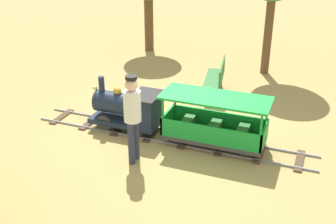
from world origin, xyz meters
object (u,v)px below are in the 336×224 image
object	(u,v)px
park_bench	(216,79)
locomotive	(129,109)
passenger_car	(214,126)
conductor_person	(132,112)

from	to	relation	value
park_bench	locomotive	bearing A→B (deg)	154.41
passenger_car	conductor_person	bearing A→B (deg)	131.16
passenger_car	conductor_person	world-z (taller)	conductor_person
locomotive	passenger_car	bearing A→B (deg)	-90.00
locomotive	passenger_car	size ratio (longest dim) A/B	0.72
passenger_car	conductor_person	xyz separation A→B (m)	(-1.03, 1.18, 0.53)
passenger_car	park_bench	distance (m)	2.46
locomotive	park_bench	bearing A→B (deg)	-25.59
locomotive	passenger_car	world-z (taller)	locomotive
conductor_person	park_bench	xyz separation A→B (m)	(3.41, -0.56, -0.54)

